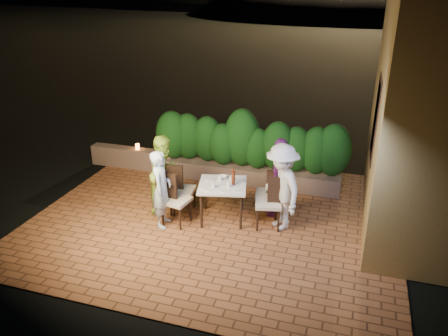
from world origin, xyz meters
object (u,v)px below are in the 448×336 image
at_px(chair_right_front, 268,202).
at_px(diner_white, 281,187).
at_px(beer_bottle, 233,176).
at_px(dining_table, 222,202).
at_px(diner_blue, 162,189).
at_px(chair_left_back, 182,189).
at_px(bowl, 222,177).
at_px(chair_left_front, 176,199).
at_px(chair_right_back, 267,193).
at_px(diner_green, 165,174).
at_px(parapet_lamp, 137,147).
at_px(diner_purple, 280,177).

distance_m(chair_right_front, diner_white, 0.40).
distance_m(beer_bottle, chair_right_front, 0.82).
height_order(dining_table, diner_blue, diner_blue).
bearing_deg(chair_left_back, bowl, 11.57).
distance_m(beer_bottle, chair_left_front, 1.18).
height_order(bowl, chair_right_back, chair_right_back).
height_order(dining_table, chair_right_back, chair_right_back).
height_order(chair_left_front, chair_left_back, chair_left_front).
xyz_separation_m(chair_left_back, diner_green, (-0.36, -0.01, 0.29)).
xyz_separation_m(bowl, chair_right_front, (1.00, -0.30, -0.25)).
distance_m(chair_right_front, diner_blue, 2.02).
xyz_separation_m(chair_left_back, diner_white, (1.99, -0.01, 0.33)).
bearing_deg(chair_right_front, diner_white, 177.55).
distance_m(bowl, parapet_lamp, 3.11).
relative_size(chair_left_front, diner_blue, 0.68).
height_order(beer_bottle, bowl, beer_bottle).
distance_m(dining_table, parapet_lamp, 3.33).
bearing_deg(chair_right_back, chair_left_back, 3.98).
xyz_separation_m(dining_table, chair_right_front, (0.91, -0.02, 0.14)).
relative_size(beer_bottle, bowl, 1.93).
xyz_separation_m(diner_white, parapet_lamp, (-3.92, 1.80, -0.27)).
relative_size(chair_left_front, diner_purple, 0.63).
relative_size(dining_table, chair_right_front, 0.87).
distance_m(diner_green, diner_purple, 2.29).
bearing_deg(chair_right_front, chair_left_back, -15.05).
xyz_separation_m(chair_right_front, parapet_lamp, (-3.70, 1.84, 0.05)).
bearing_deg(chair_left_front, bowl, 54.40).
bearing_deg(diner_blue, chair_right_front, -83.72).
distance_m(dining_table, beer_bottle, 0.58).
bearing_deg(dining_table, beer_bottle, 18.56).
height_order(chair_right_front, chair_right_back, chair_right_front).
bearing_deg(chair_left_back, beer_bottle, -4.63).
xyz_separation_m(beer_bottle, chair_left_front, (-0.99, -0.49, -0.41)).
distance_m(bowl, chair_left_back, 0.85).
bearing_deg(chair_right_front, bowl, -30.20).
bearing_deg(diner_purple, chair_left_front, -57.24).
bearing_deg(diner_purple, diner_white, 18.44).
xyz_separation_m(chair_right_back, diner_blue, (-1.81, -0.98, 0.27)).
height_order(chair_right_back, parapet_lamp, chair_right_back).
height_order(beer_bottle, diner_blue, diner_blue).
relative_size(chair_right_front, diner_white, 0.62).
height_order(diner_blue, diner_green, diner_green).
distance_m(beer_bottle, parapet_lamp, 3.48).
relative_size(beer_bottle, diner_blue, 0.22).
height_order(chair_left_front, diner_blue, diner_blue).
distance_m(dining_table, chair_left_front, 0.91).
xyz_separation_m(chair_left_front, chair_right_back, (1.59, 0.84, -0.03)).
distance_m(diner_blue, diner_white, 2.23).
xyz_separation_m(beer_bottle, diner_blue, (-1.22, -0.63, -0.16)).
relative_size(beer_bottle, chair_left_back, 0.33).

